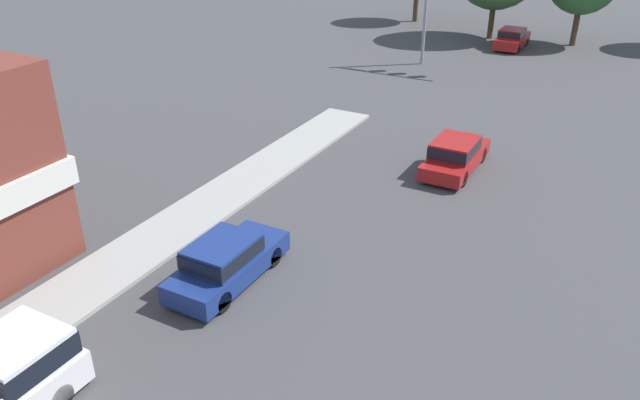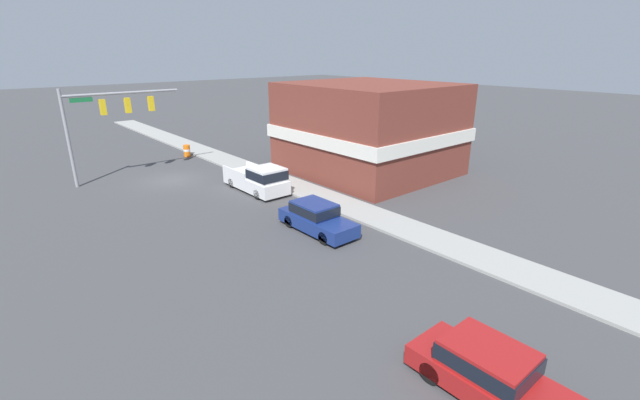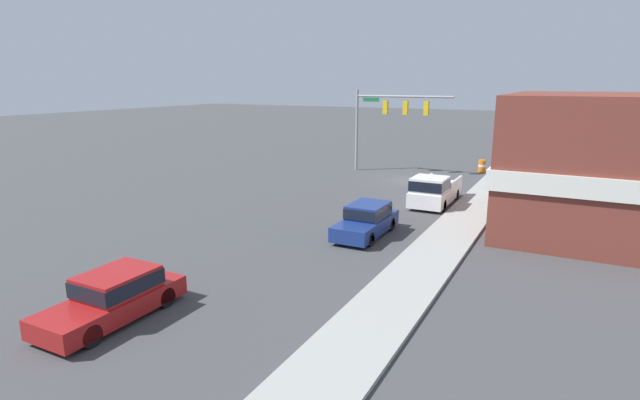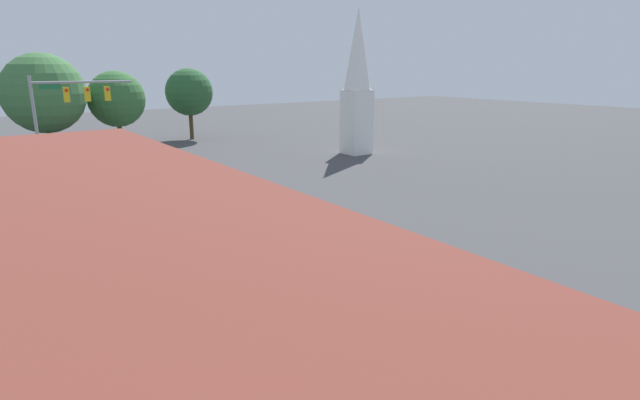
{
  "view_description": "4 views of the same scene",
  "coord_description": "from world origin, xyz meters",
  "px_view_note": "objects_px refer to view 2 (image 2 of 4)",
  "views": [
    {
      "loc": [
        8.4,
        0.89,
        11.35
      ],
      "look_at": [
        0.1,
        16.08,
        2.44
      ],
      "focal_mm": 35.0,
      "sensor_mm": 36.0,
      "label": 1
    },
    {
      "loc": [
        11.1,
        29.65,
        8.91
      ],
      "look_at": [
        -0.17,
        16.37,
        2.8
      ],
      "focal_mm": 24.0,
      "sensor_mm": 36.0,
      "label": 2
    },
    {
      "loc": [
        -10.67,
        35.34,
        7.21
      ],
      "look_at": [
        -0.45,
        15.68,
        1.94
      ],
      "focal_mm": 28.0,
      "sensor_mm": 36.0,
      "label": 3
    },
    {
      "loc": [
        -10.29,
        1.55,
        7.95
      ],
      "look_at": [
        1.36,
        17.67,
        2.64
      ],
      "focal_mm": 28.0,
      "sensor_mm": 36.0,
      "label": 4
    }
  ],
  "objects_px": {
    "car_oncoming": "(491,372)",
    "pickup_truck_parked": "(259,179)",
    "construction_barrel": "(187,151)",
    "car_lead": "(316,217)"
  },
  "relations": [
    {
      "from": "car_oncoming",
      "to": "pickup_truck_parked",
      "type": "height_order",
      "value": "pickup_truck_parked"
    },
    {
      "from": "car_oncoming",
      "to": "pickup_truck_parked",
      "type": "distance_m",
      "value": 19.66
    },
    {
      "from": "car_oncoming",
      "to": "construction_barrel",
      "type": "height_order",
      "value": "car_oncoming"
    },
    {
      "from": "construction_barrel",
      "to": "pickup_truck_parked",
      "type": "bearing_deg",
      "value": 87.31
    },
    {
      "from": "car_lead",
      "to": "car_oncoming",
      "type": "distance_m",
      "value": 12.24
    },
    {
      "from": "car_oncoming",
      "to": "construction_barrel",
      "type": "xyz_separation_m",
      "value": [
        -5.5,
        -31.78,
        -0.24
      ]
    },
    {
      "from": "car_oncoming",
      "to": "pickup_truck_parked",
      "type": "xyz_separation_m",
      "value": [
        -4.9,
        -19.03,
        0.14
      ]
    },
    {
      "from": "car_lead",
      "to": "car_oncoming",
      "type": "bearing_deg",
      "value": 72.71
    },
    {
      "from": "car_lead",
      "to": "construction_barrel",
      "type": "relative_size",
      "value": 4.39
    },
    {
      "from": "car_oncoming",
      "to": "pickup_truck_parked",
      "type": "relative_size",
      "value": 0.88
    }
  ]
}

